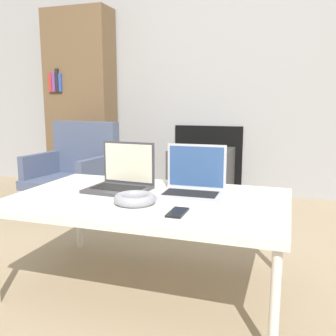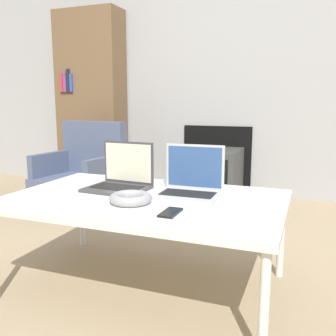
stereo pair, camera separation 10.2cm
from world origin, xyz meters
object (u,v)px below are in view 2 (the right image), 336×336
at_px(headphones, 131,198).
at_px(phone, 171,212).
at_px(laptop_right, 190,184).
at_px(armchair, 85,164).
at_px(tv, 210,174).
at_px(laptop_left, 121,179).

distance_m(headphones, phone, 0.24).
distance_m(laptop_right, armchair, 1.75).
height_order(tv, armchair, armchair).
xyz_separation_m(laptop_right, headphones, (-0.20, -0.23, -0.03)).
height_order(laptop_left, laptop_right, same).
bearing_deg(armchair, phone, -39.90).
relative_size(laptop_left, tv, 0.58).
bearing_deg(tv, headphones, -85.92).
relative_size(laptop_right, phone, 2.23).
xyz_separation_m(laptop_left, laptop_right, (0.37, 0.00, 0.00)).
distance_m(phone, tv, 2.03).
distance_m(headphones, armchair, 1.77).
height_order(laptop_right, tv, laptop_right).
bearing_deg(headphones, tv, 94.08).
bearing_deg(headphones, laptop_left, 126.14).
xyz_separation_m(headphones, phone, (0.22, -0.09, -0.02)).
height_order(headphones, armchair, armchair).
relative_size(laptop_right, tv, 0.55).
bearing_deg(laptop_left, phone, -35.09).
distance_m(laptop_left, laptop_right, 0.37).
bearing_deg(phone, laptop_right, 93.50).
xyz_separation_m(laptop_left, tv, (0.04, 1.66, -0.27)).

